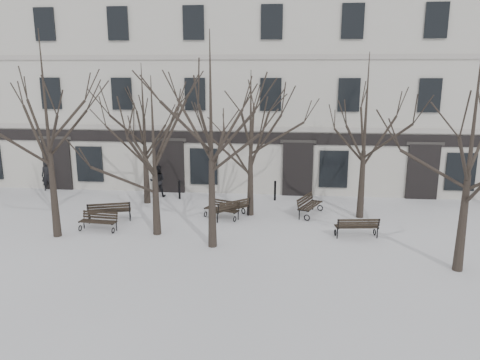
# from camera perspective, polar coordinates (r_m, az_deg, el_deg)

# --- Properties ---
(ground) EXTENTS (100.00, 100.00, 0.00)m
(ground) POSITION_cam_1_polar(r_m,az_deg,el_deg) (18.29, -3.80, -8.07)
(ground) COLOR silver
(ground) RESTS_ON ground
(building) EXTENTS (40.40, 10.20, 11.40)m
(building) POSITION_cam_1_polar(r_m,az_deg,el_deg) (29.91, 0.25, 11.11)
(building) COLOR #BBB7AD
(building) RESTS_ON ground
(tree_0) EXTENTS (5.71, 5.71, 8.16)m
(tree_0) POSITION_cam_1_polar(r_m,az_deg,el_deg) (19.70, -22.58, 7.77)
(tree_0) COLOR black
(tree_0) RESTS_ON ground
(tree_1) EXTENTS (4.51, 4.51, 6.45)m
(tree_1) POSITION_cam_1_polar(r_m,az_deg,el_deg) (18.90, -10.53, 5.08)
(tree_1) COLOR black
(tree_1) RESTS_ON ground
(tree_2) EXTENTS (5.63, 5.63, 8.04)m
(tree_2) POSITION_cam_1_polar(r_m,az_deg,el_deg) (17.11, -3.58, 7.82)
(tree_2) COLOR black
(tree_2) RESTS_ON ground
(tree_3) EXTENTS (5.54, 5.54, 7.92)m
(tree_3) POSITION_cam_1_polar(r_m,az_deg,el_deg) (16.63, 26.61, 6.02)
(tree_3) COLOR black
(tree_3) RESTS_ON ground
(tree_4) EXTENTS (4.88, 4.88, 6.98)m
(tree_4) POSITION_cam_1_polar(r_m,az_deg,el_deg) (23.68, -11.68, 7.46)
(tree_4) COLOR black
(tree_4) RESTS_ON ground
(tree_5) EXTENTS (4.66, 4.66, 6.66)m
(tree_5) POSITION_cam_1_polar(r_m,az_deg,el_deg) (21.21, 1.32, 6.53)
(tree_5) COLOR black
(tree_5) RESTS_ON ground
(tree_6) EXTENTS (5.19, 5.19, 7.41)m
(tree_6) POSITION_cam_1_polar(r_m,az_deg,el_deg) (21.49, 15.08, 7.44)
(tree_6) COLOR black
(tree_6) RESTS_ON ground
(bench_0) EXTENTS (1.64, 0.73, 0.80)m
(bench_0) POSITION_cam_1_polar(r_m,az_deg,el_deg) (20.72, -16.86, -4.76)
(bench_0) COLOR black
(bench_0) RESTS_ON ground
(bench_1) EXTENTS (1.97, 1.21, 0.94)m
(bench_1) POSITION_cam_1_polar(r_m,az_deg,el_deg) (21.74, -15.64, -3.62)
(bench_1) COLOR black
(bench_1) RESTS_ON ground
(bench_2) EXTENTS (1.78, 0.85, 0.87)m
(bench_2) POSITION_cam_1_polar(r_m,az_deg,el_deg) (19.60, 14.07, -5.50)
(bench_2) COLOR black
(bench_2) RESTS_ON ground
(bench_3) EXTENTS (1.72, 1.16, 0.82)m
(bench_3) POSITION_cam_1_polar(r_m,az_deg,el_deg) (21.49, -2.17, -3.50)
(bench_3) COLOR black
(bench_3) RESTS_ON ground
(bench_4) EXTENTS (1.76, 1.69, 0.92)m
(bench_4) POSITION_cam_1_polar(r_m,az_deg,el_deg) (21.36, -1.04, -3.45)
(bench_4) COLOR black
(bench_4) RESTS_ON ground
(bench_5) EXTENTS (1.33, 1.93, 0.93)m
(bench_5) POSITION_cam_1_polar(r_m,az_deg,el_deg) (22.14, 8.40, -2.98)
(bench_5) COLOR black
(bench_5) RESTS_ON ground
(bollard_a) EXTENTS (0.13, 0.13, 1.02)m
(bollard_a) POSITION_cam_1_polar(r_m,az_deg,el_deg) (24.78, -7.40, -1.09)
(bollard_a) COLOR black
(bollard_a) RESTS_ON ground
(bollard_b) EXTENTS (0.14, 0.14, 1.06)m
(bollard_b) POSITION_cam_1_polar(r_m,az_deg,el_deg) (24.39, 4.29, -1.20)
(bollard_b) COLOR black
(bollard_b) RESTS_ON ground
(pedestrian_a) EXTENTS (0.74, 0.63, 1.72)m
(pedestrian_a) POSITION_cam_1_polar(r_m,az_deg,el_deg) (28.63, -22.29, -1.16)
(pedestrian_a) COLOR black
(pedestrian_a) RESTS_ON ground
(pedestrian_b) EXTENTS (0.93, 0.78, 1.72)m
(pedestrian_b) POSITION_cam_1_polar(r_m,az_deg,el_deg) (25.58, -9.95, -1.99)
(pedestrian_b) COLOR black
(pedestrian_b) RESTS_ON ground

